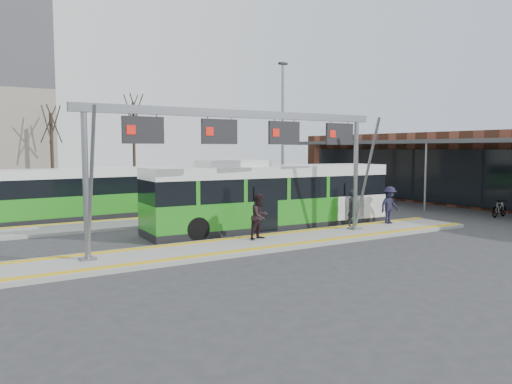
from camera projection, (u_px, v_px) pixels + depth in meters
ground at (257, 246)px, 19.87m from camera, size 120.00×120.00×0.00m
platform_main at (257, 244)px, 19.87m from camera, size 22.00×3.00×0.15m
platform_second at (102, 226)px, 24.53m from camera, size 20.00×3.00×0.15m
tactile_main at (257, 242)px, 19.86m from camera, size 22.00×2.65×0.02m
tactile_second at (96, 221)px, 25.50m from camera, size 20.00×0.35×0.02m
gantry at (246, 137)px, 19.53m from camera, size 13.00×1.68×5.20m
station_building at (494, 168)px, 34.50m from camera, size 11.50×32.00×5.00m
hero_bus at (270, 197)px, 23.79m from camera, size 12.27×3.19×3.34m
bg_bus_green at (73, 195)px, 26.83m from camera, size 11.26×3.11×2.78m
passenger_a at (353, 208)px, 23.78m from camera, size 0.63×0.42×1.73m
passenger_b at (260, 216)px, 20.40m from camera, size 1.10×0.97×1.88m
passenger_c at (390, 205)px, 24.68m from camera, size 1.23×0.77×1.83m
bicycle_d at (499, 209)px, 28.05m from camera, size 1.65×0.65×0.96m
tree_left at (51, 124)px, 41.61m from camera, size 1.40×1.40×7.73m
tree_mid at (133, 115)px, 47.57m from camera, size 1.40×1.40×9.35m
lamp_east at (283, 136)px, 28.55m from camera, size 0.50×0.25×8.71m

